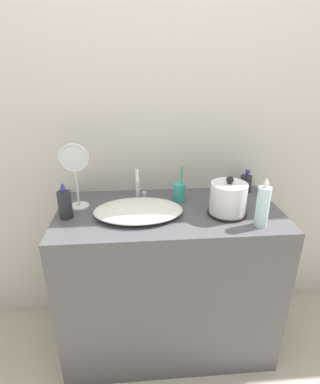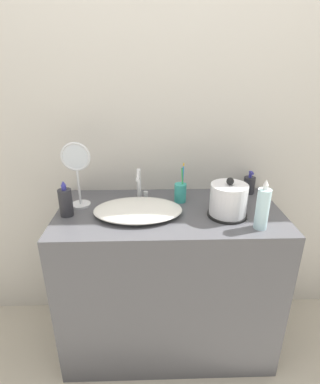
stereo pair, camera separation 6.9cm
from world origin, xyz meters
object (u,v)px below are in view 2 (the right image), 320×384
object	(u,v)px
toothbrush_cup	(180,192)
vanity_mirror	(77,170)
electric_kettle	(228,201)
mouthwash_bottle	(66,202)
lotion_bottle	(249,185)
faucet	(140,183)
shampoo_bottle	(262,208)

from	to	relation	value
toothbrush_cup	vanity_mirror	size ratio (longest dim) A/B	0.64
electric_kettle	mouthwash_bottle	bearing A→B (deg)	177.88
electric_kettle	lotion_bottle	bearing A→B (deg)	55.59
lotion_bottle	mouthwash_bottle	bearing A→B (deg)	-165.63
faucet	mouthwash_bottle	bearing A→B (deg)	-154.29
electric_kettle	lotion_bottle	size ratio (longest dim) A/B	1.49
toothbrush_cup	vanity_mirror	xyz separation A→B (m)	(-0.52, -0.03, 0.14)
faucet	vanity_mirror	bearing A→B (deg)	-169.37
faucet	mouthwash_bottle	world-z (taller)	mouthwash_bottle
electric_kettle	vanity_mirror	xyz separation A→B (m)	(-0.72, 0.14, 0.12)
electric_kettle	vanity_mirror	world-z (taller)	vanity_mirror
electric_kettle	toothbrush_cup	bearing A→B (deg)	140.62
faucet	mouthwash_bottle	distance (m)	0.38
electric_kettle	faucet	bearing A→B (deg)	155.18
lotion_bottle	shampoo_bottle	size ratio (longest dim) A/B	0.57
vanity_mirror	lotion_bottle	bearing A→B (deg)	8.42
toothbrush_cup	lotion_bottle	xyz separation A→B (m)	(0.40, 0.10, -0.00)
toothbrush_cup	lotion_bottle	size ratio (longest dim) A/B	1.64
faucet	lotion_bottle	xyz separation A→B (m)	(0.61, 0.08, -0.05)
faucet	toothbrush_cup	bearing A→B (deg)	-6.27
toothbrush_cup	mouthwash_bottle	world-z (taller)	toothbrush_cup
toothbrush_cup	faucet	bearing A→B (deg)	173.73
toothbrush_cup	shampoo_bottle	world-z (taller)	shampoo_bottle
electric_kettle	toothbrush_cup	size ratio (longest dim) A/B	0.91
shampoo_bottle	mouthwash_bottle	world-z (taller)	shampoo_bottle
electric_kettle	lotion_bottle	xyz separation A→B (m)	(0.19, 0.27, -0.03)
lotion_bottle	faucet	bearing A→B (deg)	-172.70
faucet	electric_kettle	xyz separation A→B (m)	(0.42, -0.19, -0.02)
faucet	vanity_mirror	world-z (taller)	vanity_mirror
faucet	mouthwash_bottle	xyz separation A→B (m)	(-0.35, -0.17, -0.03)
toothbrush_cup	vanity_mirror	world-z (taller)	vanity_mirror
toothbrush_cup	lotion_bottle	distance (m)	0.41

